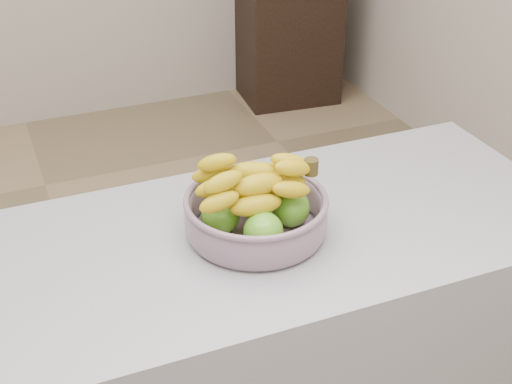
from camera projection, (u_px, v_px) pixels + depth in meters
ground at (96, 351)px, 2.47m from camera, size 4.00×4.00×0.00m
cabinet at (289, 19)px, 4.14m from camera, size 0.57×0.48×0.97m
fruit_bowl at (256, 211)px, 1.48m from camera, size 0.30×0.30×0.16m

